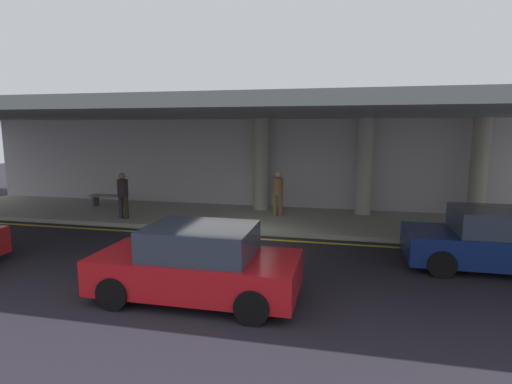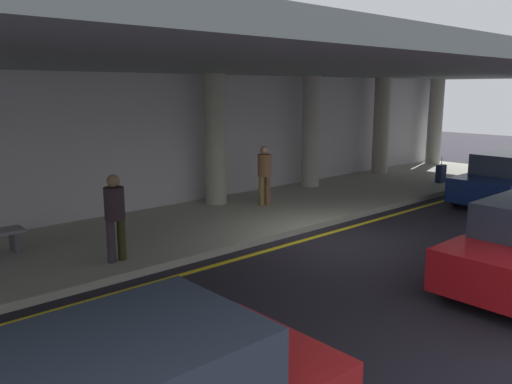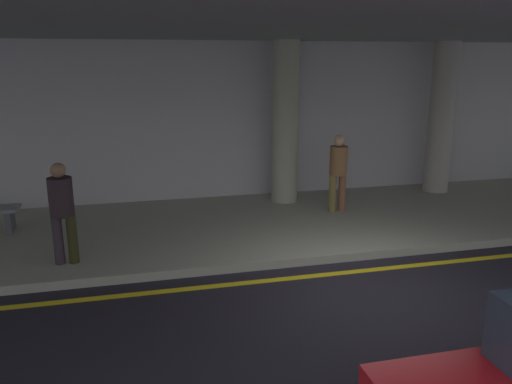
# 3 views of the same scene
# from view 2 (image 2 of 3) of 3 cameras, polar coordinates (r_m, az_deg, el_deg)

# --- Properties ---
(ground_plane) EXTENTS (60.00, 60.00, 0.00)m
(ground_plane) POSITION_cam_2_polar(r_m,az_deg,el_deg) (11.87, 9.06, -5.42)
(ground_plane) COLOR black
(sidewalk) EXTENTS (26.00, 4.20, 0.15)m
(sidewalk) POSITION_cam_2_polar(r_m,az_deg,el_deg) (13.93, -0.87, -2.45)
(sidewalk) COLOR #9D9D8B
(sidewalk) RESTS_ON ground
(lane_stripe_yellow) EXTENTS (26.00, 0.14, 0.01)m
(lane_stripe_yellow) POSITION_cam_2_polar(r_m,az_deg,el_deg) (12.23, 6.92, -4.84)
(lane_stripe_yellow) COLOR yellow
(lane_stripe_yellow) RESTS_ON ground
(support_column_far_left) EXTENTS (0.61, 0.61, 3.65)m
(support_column_far_left) POSITION_cam_2_polar(r_m,az_deg,el_deg) (14.69, -4.50, 5.76)
(support_column_far_left) COLOR #9B9A86
(support_column_far_left) RESTS_ON sidewalk
(support_column_left_mid) EXTENTS (0.61, 0.61, 3.65)m
(support_column_left_mid) POSITION_cam_2_polar(r_m,az_deg,el_deg) (17.40, 6.08, 6.60)
(support_column_left_mid) COLOR #A39E93
(support_column_left_mid) RESTS_ON sidewalk
(support_column_center) EXTENTS (0.61, 0.61, 3.65)m
(support_column_center) POSITION_cam_2_polar(r_m,az_deg,el_deg) (20.54, 13.64, 7.07)
(support_column_center) COLOR #9F9685
(support_column_center) RESTS_ON sidewalk
(support_column_right_mid) EXTENTS (0.61, 0.61, 3.65)m
(support_column_right_mid) POSITION_cam_2_polar(r_m,az_deg,el_deg) (23.94, 19.13, 7.33)
(support_column_right_mid) COLOR #9E9A90
(support_column_right_mid) RESTS_ON sidewalk
(ceiling_overhang) EXTENTS (28.00, 13.20, 0.30)m
(ceiling_overhang) POSITION_cam_2_polar(r_m,az_deg,el_deg) (13.17, 0.55, 13.75)
(ceiling_overhang) COLOR gray
(ceiling_overhang) RESTS_ON support_column_far_left
(terminal_back_wall) EXTENTS (26.00, 0.30, 3.80)m
(terminal_back_wall) POSITION_cam_2_polar(r_m,az_deg,el_deg) (15.37, -6.43, 5.69)
(terminal_back_wall) COLOR #B7B3B6
(terminal_back_wall) RESTS_ON ground
(car_navy) EXTENTS (4.10, 1.92, 1.50)m
(car_navy) POSITION_cam_2_polar(r_m,az_deg,el_deg) (17.22, 26.06, 1.22)
(car_navy) COLOR navy
(car_navy) RESTS_ON ground
(traveler_with_luggage) EXTENTS (0.38, 0.38, 1.68)m
(traveler_with_luggage) POSITION_cam_2_polar(r_m,az_deg,el_deg) (14.52, 0.94, 2.30)
(traveler_with_luggage) COLOR olive
(traveler_with_luggage) RESTS_ON sidewalk
(person_waiting_for_ride) EXTENTS (0.38, 0.38, 1.68)m
(person_waiting_for_ride) POSITION_cam_2_polar(r_m,az_deg,el_deg) (10.09, -15.30, -2.15)
(person_waiting_for_ride) COLOR #2F262D
(person_waiting_for_ride) RESTS_ON sidewalk
(suitcase_upright_primary) EXTENTS (0.36, 0.22, 0.90)m
(suitcase_upright_primary) POSITION_cam_2_polar(r_m,az_deg,el_deg) (19.27, 19.70, 1.92)
(suitcase_upright_primary) COLOR #152143
(suitcase_upright_primary) RESTS_ON sidewalk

